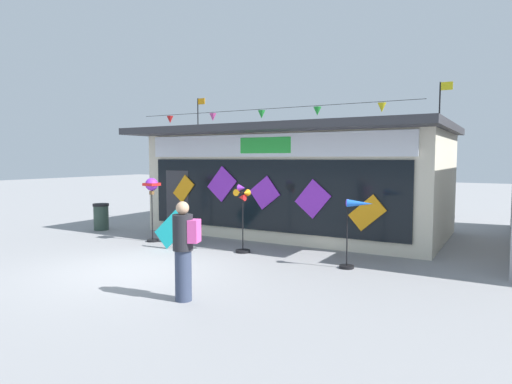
{
  "coord_description": "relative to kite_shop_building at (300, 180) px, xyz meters",
  "views": [
    {
      "loc": [
        6.91,
        -6.81,
        2.4
      ],
      "look_at": [
        0.99,
        3.39,
        1.48
      ],
      "focal_mm": 30.88,
      "sensor_mm": 36.0,
      "label": 1
    }
  ],
  "objects": [
    {
      "name": "wind_spinner_left",
      "position": [
        0.11,
        -3.71,
        -0.59
      ],
      "size": [
        0.41,
        0.38,
        1.73
      ],
      "color": "black",
      "rests_on": "ground_plane"
    },
    {
      "name": "trash_bin",
      "position": [
        -5.82,
        -3.08,
        -1.24
      ],
      "size": [
        0.52,
        0.52,
        0.88
      ],
      "color": "#2D4238",
      "rests_on": "ground_plane"
    },
    {
      "name": "display_kite_on_ground",
      "position": [
        -1.69,
        -4.24,
        -1.1
      ],
      "size": [
        1.16,
        0.2,
        1.16
      ],
      "primitive_type": "cube",
      "rotation": [
        -0.16,
        0.79,
        0.0
      ],
      "color": "#19B7BC",
      "rests_on": "ground_plane"
    },
    {
      "name": "ground_plane",
      "position": [
        -0.97,
        -6.24,
        -1.68
      ],
      "size": [
        80.0,
        80.0,
        0.0
      ],
      "primitive_type": "plane",
      "color": "gray"
    },
    {
      "name": "kite_shop_building",
      "position": [
        0.0,
        0.0,
        0.0
      ],
      "size": [
        9.23,
        5.73,
        4.59
      ],
      "color": "beige",
      "rests_on": "ground_plane"
    },
    {
      "name": "person_near_camera",
      "position": [
        1.26,
        -7.39,
        -0.8
      ],
      "size": [
        0.48,
        0.39,
        1.68
      ],
      "rotation": [
        0.0,
        0.0,
        5.06
      ],
      "color": "#333D56",
      "rests_on": "ground_plane"
    },
    {
      "name": "wind_spinner_center_left",
      "position": [
        3.09,
        -3.91,
        -0.66
      ],
      "size": [
        0.71,
        0.32,
        1.52
      ],
      "color": "black",
      "rests_on": "ground_plane"
    },
    {
      "name": "wind_spinner_far_left",
      "position": [
        -2.9,
        -3.75,
        -0.21
      ],
      "size": [
        0.37,
        0.37,
        1.83
      ],
      "color": "black",
      "rests_on": "ground_plane"
    }
  ]
}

